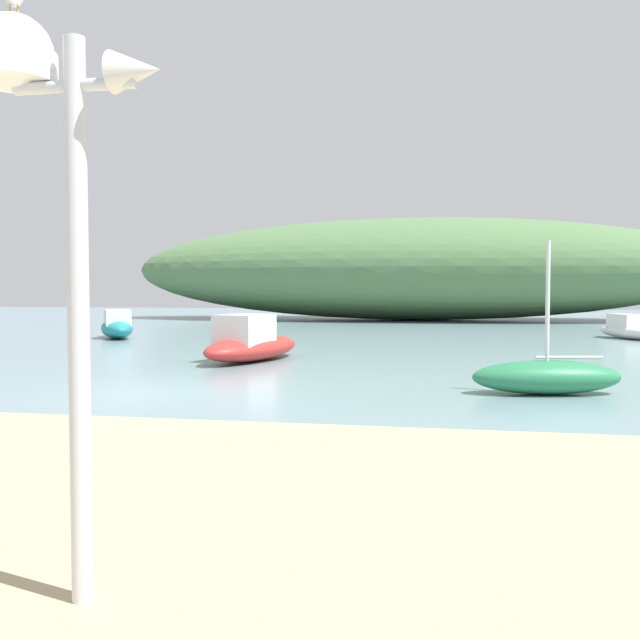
% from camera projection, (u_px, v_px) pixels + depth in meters
% --- Properties ---
extents(ground_plane, '(120.00, 120.00, 0.00)m').
position_uv_depth(ground_plane, '(170.00, 392.00, 12.94)').
color(ground_plane, gray).
extents(distant_hill, '(38.80, 11.56, 6.78)m').
position_uv_depth(distant_hill, '(415.00, 269.00, 44.70)').
color(distant_hill, '#517547').
rests_on(distant_hill, ground).
extents(mast_structure, '(1.09, 0.46, 3.31)m').
position_uv_depth(mast_structure, '(43.00, 129.00, 3.73)').
color(mast_structure, silver).
rests_on(mast_structure, beach_sand).
extents(motorboat_mid_channel, '(2.54, 4.49, 1.31)m').
position_uv_depth(motorboat_mid_channel, '(251.00, 343.00, 18.63)').
color(motorboat_mid_channel, '#B72D28').
rests_on(motorboat_mid_channel, ground).
extents(motorboat_by_sandbar, '(2.44, 3.73, 1.01)m').
position_uv_depth(motorboat_by_sandbar, '(629.00, 330.00, 27.09)').
color(motorboat_by_sandbar, white).
rests_on(motorboat_by_sandbar, ground).
extents(motorboat_far_left, '(2.92, 3.61, 1.19)m').
position_uv_depth(motorboat_far_left, '(117.00, 327.00, 27.48)').
color(motorboat_far_left, teal).
rests_on(motorboat_far_left, ground).
extents(sailboat_west_reach, '(2.96, 1.48, 2.91)m').
position_uv_depth(sailboat_west_reach, '(547.00, 377.00, 12.67)').
color(sailboat_west_reach, '#287A4C').
rests_on(sailboat_west_reach, ground).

